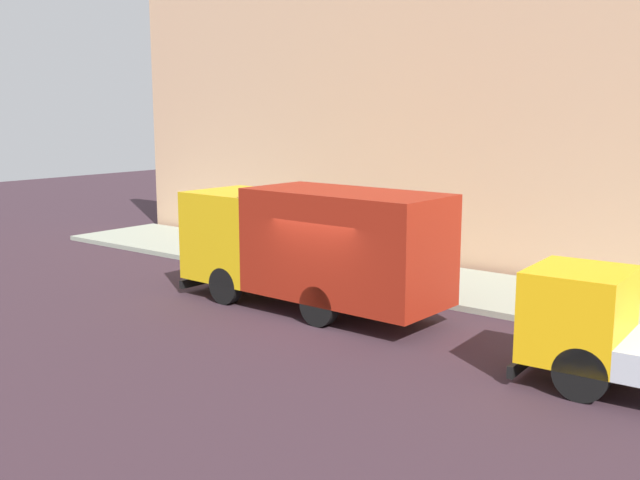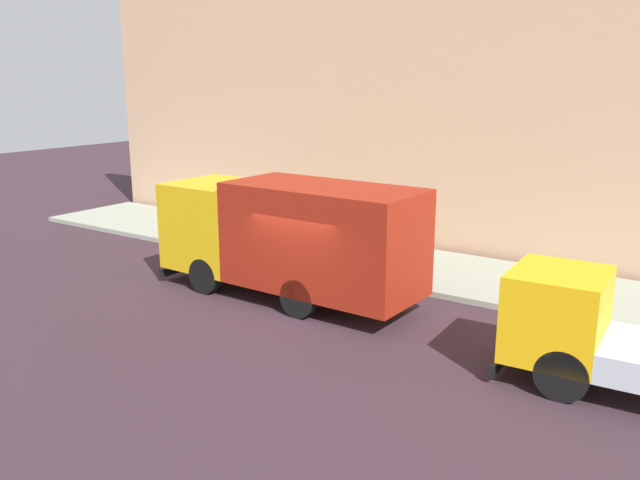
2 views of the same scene
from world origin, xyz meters
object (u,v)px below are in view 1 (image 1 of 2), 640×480
Objects in this scene: pedestrian_walking at (344,233)px; street_sign_post at (350,234)px; pedestrian_standing at (301,229)px; traffic_cone_orange at (290,255)px; large_utility_truck at (311,243)px.

pedestrian_walking is 0.69× the size of street_sign_post.
traffic_cone_orange is at bearing -21.49° from pedestrian_standing.
large_utility_truck is at bearing -9.27° from pedestrian_standing.
pedestrian_walking is at bearing 52.10° from pedestrian_standing.
street_sign_post is (-2.81, -2.27, 0.56)m from pedestrian_walking.
pedestrian_standing is 2.05m from traffic_cone_orange.
traffic_cone_orange is at bearing 48.58° from large_utility_truck.
large_utility_truck is at bearing -46.02° from pedestrian_walking.
pedestrian_standing is (-0.37, 1.56, -0.01)m from pedestrian_walking.
large_utility_truck reaches higher than street_sign_post.
traffic_cone_orange is 0.30× the size of street_sign_post.
street_sign_post reaches higher than pedestrian_standing.
street_sign_post reaches higher than pedestrian_walking.
pedestrian_walking is 1.61m from pedestrian_standing.
pedestrian_standing is 0.69× the size of street_sign_post.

